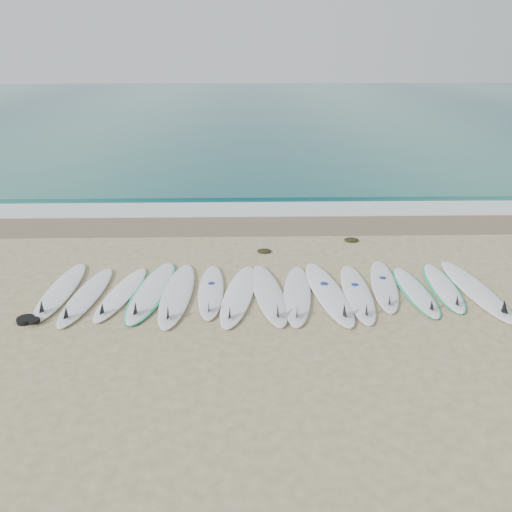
{
  "coord_description": "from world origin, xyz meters",
  "views": [
    {
      "loc": [
        -0.45,
        -9.1,
        4.66
      ],
      "look_at": [
        -0.23,
        0.95,
        0.4
      ],
      "focal_mm": 35.0,
      "sensor_mm": 36.0,
      "label": 1
    }
  ],
  "objects_px": {
    "surfboard_0": "(60,291)",
    "leash_coil": "(28,320)",
    "surfboard_7": "(269,294)",
    "surfboard_14": "(477,290)"
  },
  "relations": [
    {
      "from": "surfboard_0",
      "to": "surfboard_7",
      "type": "relative_size",
      "value": 0.95
    },
    {
      "from": "surfboard_14",
      "to": "leash_coil",
      "type": "bearing_deg",
      "value": -177.78
    },
    {
      "from": "surfboard_7",
      "to": "surfboard_14",
      "type": "height_order",
      "value": "surfboard_14"
    },
    {
      "from": "surfboard_0",
      "to": "surfboard_14",
      "type": "height_order",
      "value": "surfboard_14"
    },
    {
      "from": "surfboard_0",
      "to": "leash_coil",
      "type": "relative_size",
      "value": 5.8
    },
    {
      "from": "surfboard_7",
      "to": "leash_coil",
      "type": "height_order",
      "value": "surfboard_7"
    },
    {
      "from": "surfboard_7",
      "to": "surfboard_14",
      "type": "bearing_deg",
      "value": -6.09
    },
    {
      "from": "surfboard_0",
      "to": "surfboard_7",
      "type": "distance_m",
      "value": 4.25
    },
    {
      "from": "surfboard_0",
      "to": "leash_coil",
      "type": "xyz_separation_m",
      "value": [
        -0.2,
        -1.13,
        -0.01
      ]
    },
    {
      "from": "surfboard_0",
      "to": "surfboard_14",
      "type": "relative_size",
      "value": 0.92
    }
  ]
}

